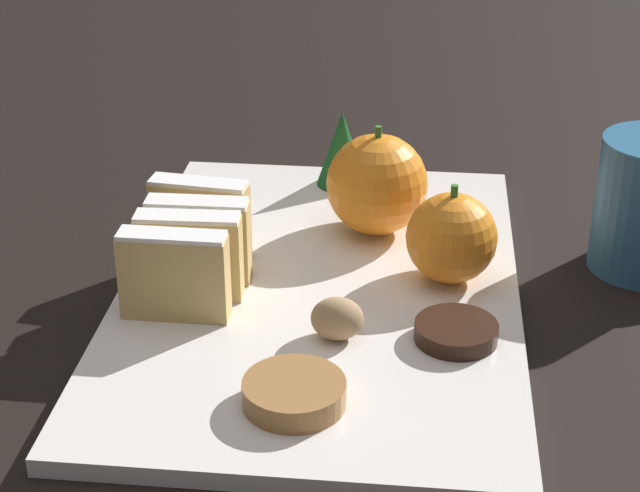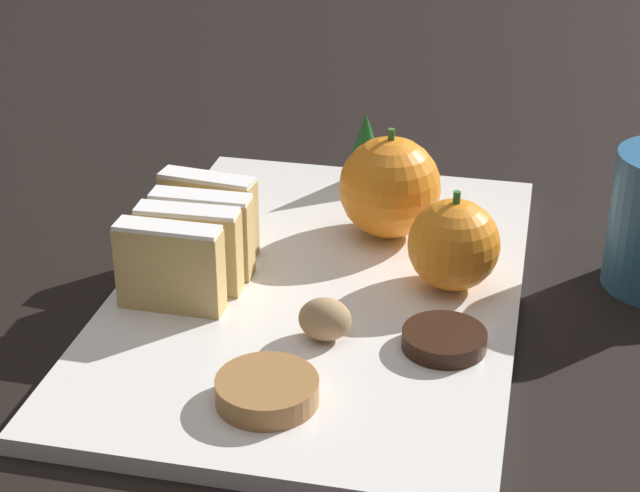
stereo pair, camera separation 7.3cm
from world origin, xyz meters
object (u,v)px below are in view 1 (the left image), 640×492
at_px(orange_far, 451,238).
at_px(walnut, 337,319).
at_px(chocolate_cookie, 456,332).
at_px(orange_near, 377,184).

relative_size(orange_far, walnut, 2.11).
bearing_deg(chocolate_cookie, orange_far, 92.88).
distance_m(orange_near, chocolate_cookie, 0.17).
bearing_deg(walnut, orange_far, 50.24).
distance_m(orange_near, walnut, 0.16).
distance_m(orange_far, walnut, 0.11).
xyz_separation_m(orange_near, walnut, (-0.02, -0.16, -0.02)).
bearing_deg(chocolate_cookie, walnut, -176.00).
relative_size(orange_near, walnut, 2.50).
bearing_deg(chocolate_cookie, orange_near, 111.57).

